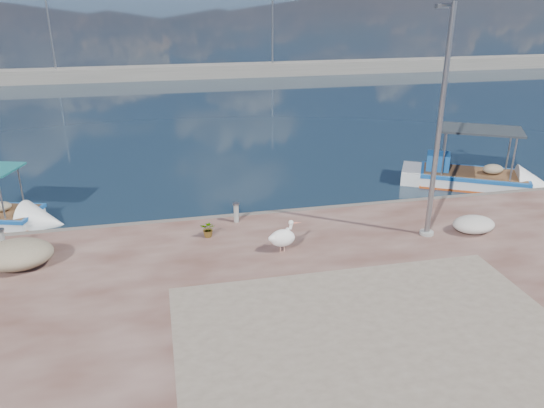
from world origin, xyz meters
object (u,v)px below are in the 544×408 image
at_px(pelican, 283,237).
at_px(bollard_near, 236,212).
at_px(boat_right, 471,180).
at_px(lamp_post, 438,134).

bearing_deg(pelican, bollard_near, 104.25).
xyz_separation_m(pelican, bollard_near, (-1.03, 2.46, -0.09)).
distance_m(boat_right, bollard_near, 10.96).
bearing_deg(bollard_near, boat_right, 14.81).
distance_m(pelican, lamp_post, 5.57).
xyz_separation_m(boat_right, bollard_near, (-10.58, -2.80, 0.64)).
bearing_deg(lamp_post, pelican, -177.57).
height_order(boat_right, pelican, boat_right).
bearing_deg(lamp_post, bollard_near, 158.77).
bearing_deg(pelican, lamp_post, -5.97).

